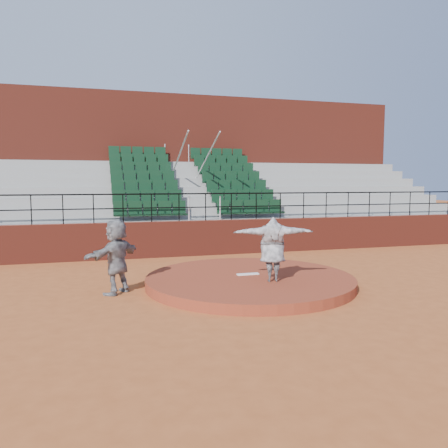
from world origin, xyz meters
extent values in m
plane|color=#A85225|center=(0.00, 0.00, 0.00)|extent=(90.00, 90.00, 0.00)
cylinder|color=maroon|center=(0.00, 0.00, 0.12)|extent=(5.50, 5.50, 0.25)
cube|color=white|center=(0.00, 0.15, 0.27)|extent=(0.60, 0.15, 0.03)
cube|color=maroon|center=(0.00, 5.00, 0.65)|extent=(24.00, 0.30, 1.30)
cylinder|color=black|center=(0.00, 5.00, 2.30)|extent=(24.00, 0.05, 0.05)
cylinder|color=black|center=(0.00, 5.00, 1.80)|extent=(24.00, 0.04, 0.04)
cylinder|color=black|center=(-6.00, 5.00, 1.80)|extent=(0.04, 0.04, 1.00)
cylinder|color=black|center=(-5.00, 5.00, 1.80)|extent=(0.04, 0.04, 1.00)
cylinder|color=black|center=(-4.00, 5.00, 1.80)|extent=(0.04, 0.04, 1.00)
cylinder|color=black|center=(-3.00, 5.00, 1.80)|extent=(0.04, 0.04, 1.00)
cylinder|color=black|center=(-2.00, 5.00, 1.80)|extent=(0.04, 0.04, 1.00)
cylinder|color=black|center=(-1.00, 5.00, 1.80)|extent=(0.04, 0.04, 1.00)
cylinder|color=black|center=(0.00, 5.00, 1.80)|extent=(0.04, 0.04, 1.00)
cylinder|color=black|center=(1.00, 5.00, 1.80)|extent=(0.04, 0.04, 1.00)
cylinder|color=black|center=(2.00, 5.00, 1.80)|extent=(0.04, 0.04, 1.00)
cylinder|color=black|center=(3.00, 5.00, 1.80)|extent=(0.04, 0.04, 1.00)
cylinder|color=black|center=(4.00, 5.00, 1.80)|extent=(0.04, 0.04, 1.00)
cylinder|color=black|center=(5.00, 5.00, 1.80)|extent=(0.04, 0.04, 1.00)
cylinder|color=black|center=(6.00, 5.00, 1.80)|extent=(0.04, 0.04, 1.00)
cylinder|color=black|center=(7.00, 5.00, 1.80)|extent=(0.04, 0.04, 1.00)
cylinder|color=black|center=(8.00, 5.00, 1.80)|extent=(0.04, 0.04, 1.00)
cylinder|color=black|center=(9.00, 5.00, 1.80)|extent=(0.04, 0.04, 1.00)
cylinder|color=black|center=(10.00, 5.00, 1.80)|extent=(0.04, 0.04, 1.00)
cylinder|color=black|center=(11.00, 5.00, 1.80)|extent=(0.04, 0.04, 1.00)
cube|color=gray|center=(0.00, 5.58, 0.65)|extent=(24.00, 0.85, 1.30)
cube|color=black|center=(-1.98, 5.59, 1.66)|extent=(2.75, 0.48, 0.72)
cube|color=black|center=(1.98, 5.59, 1.66)|extent=(2.75, 0.48, 0.72)
cube|color=gray|center=(0.00, 6.43, 0.85)|extent=(24.00, 0.85, 1.70)
cube|color=black|center=(-1.98, 6.44, 2.06)|extent=(2.75, 0.48, 0.72)
cube|color=black|center=(1.98, 6.44, 2.06)|extent=(2.75, 0.48, 0.72)
cube|color=gray|center=(0.00, 7.28, 1.05)|extent=(24.00, 0.85, 2.10)
cube|color=black|center=(-1.98, 7.29, 2.46)|extent=(2.75, 0.48, 0.72)
cube|color=black|center=(1.98, 7.29, 2.46)|extent=(2.75, 0.48, 0.72)
cube|color=gray|center=(0.00, 8.12, 1.25)|extent=(24.00, 0.85, 2.50)
cube|color=black|center=(-1.98, 8.13, 2.86)|extent=(2.75, 0.48, 0.72)
cube|color=black|center=(1.98, 8.13, 2.86)|extent=(2.75, 0.48, 0.72)
cube|color=gray|center=(0.00, 8.97, 1.45)|extent=(24.00, 0.85, 2.90)
cube|color=black|center=(-1.98, 8.98, 3.26)|extent=(2.75, 0.48, 0.72)
cube|color=black|center=(1.98, 8.98, 3.26)|extent=(2.75, 0.48, 0.72)
cube|color=gray|center=(0.00, 9.82, 1.65)|extent=(24.00, 0.85, 3.30)
cube|color=black|center=(-1.98, 9.83, 3.66)|extent=(2.75, 0.48, 0.72)
cube|color=black|center=(1.98, 9.83, 3.66)|extent=(2.75, 0.48, 0.72)
cube|color=gray|center=(0.00, 10.68, 1.85)|extent=(24.00, 0.85, 3.70)
cube|color=black|center=(-1.98, 10.69, 4.06)|extent=(2.75, 0.48, 0.72)
cube|color=black|center=(1.98, 10.69, 4.06)|extent=(2.75, 0.48, 0.72)
cylinder|color=silver|center=(-0.60, 8.12, 3.40)|extent=(0.06, 5.97, 2.46)
cylinder|color=silver|center=(0.60, 8.12, 3.40)|extent=(0.06, 5.97, 2.46)
cube|color=maroon|center=(0.00, 12.60, 3.55)|extent=(24.00, 3.00, 7.10)
imported|color=black|center=(0.34, -0.75, 1.06)|extent=(2.06, 0.94, 1.62)
imported|color=black|center=(-3.43, 0.08, 0.92)|extent=(1.59, 1.59, 1.84)
camera|label=1|loc=(-3.78, -10.77, 2.74)|focal=35.00mm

